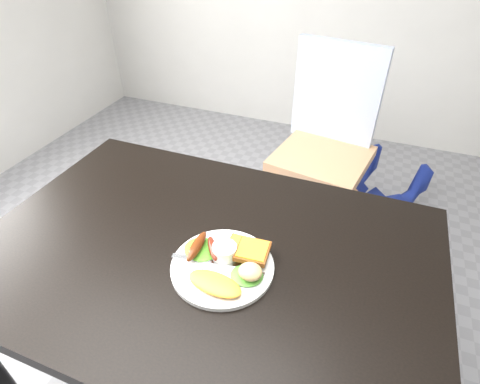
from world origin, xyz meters
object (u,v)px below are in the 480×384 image
(dining_chair, at_px, (322,159))
(person, at_px, (346,119))
(dining_table, at_px, (205,253))
(plate, at_px, (222,266))

(dining_chair, bearing_deg, person, -62.22)
(dining_table, height_order, plate, plate)
(dining_chair, height_order, person, person)
(dining_chair, relative_size, plate, 1.73)
(dining_table, height_order, person, person)
(dining_chair, distance_m, plate, 1.13)
(dining_chair, xyz_separation_m, person, (0.11, -0.33, 0.39))
(plate, bearing_deg, person, 77.05)
(dining_table, relative_size, plate, 4.71)
(dining_table, distance_m, plate, 0.09)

